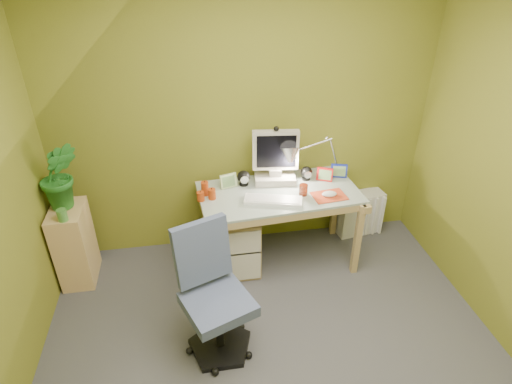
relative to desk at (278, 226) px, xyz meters
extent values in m
cube|color=#47474B|center=(-0.23, -1.23, -0.35)|extent=(3.20, 3.20, 0.01)
cube|color=olive|center=(-0.23, 0.37, 0.85)|extent=(3.20, 0.01, 2.40)
cube|color=white|center=(-1.23, -1.23, 1.50)|extent=(1.10, 3.20, 1.10)
cube|color=white|center=(-0.08, -0.14, 0.36)|extent=(0.47, 0.26, 0.02)
cube|color=#BD3D1D|center=(0.38, -0.14, 0.35)|extent=(0.28, 0.21, 0.01)
ellipsoid|color=silver|center=(0.38, -0.14, 0.37)|extent=(0.13, 0.09, 0.04)
cylinder|color=maroon|center=(0.18, -0.08, 0.39)|extent=(0.07, 0.07, 0.09)
cube|color=red|center=(0.42, 0.12, 0.41)|extent=(0.13, 0.08, 0.12)
cube|color=#162397|center=(0.56, 0.16, 0.41)|extent=(0.14, 0.06, 0.12)
cube|color=#B9D391|center=(-0.40, 0.14, 0.41)|extent=(0.14, 0.06, 0.12)
cube|color=tan|center=(-1.68, 0.04, -0.01)|extent=(0.25, 0.39, 0.68)
imported|color=#246E24|center=(-1.67, 0.09, 0.60)|extent=(0.34, 0.30, 0.54)
cylinder|color=#478638|center=(-1.66, -0.11, 0.38)|extent=(0.08, 0.08, 0.09)
cube|color=silver|center=(0.86, 0.27, -0.14)|extent=(0.44, 0.23, 0.42)
camera|label=1|loc=(-0.69, -2.93, 2.14)|focal=30.00mm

